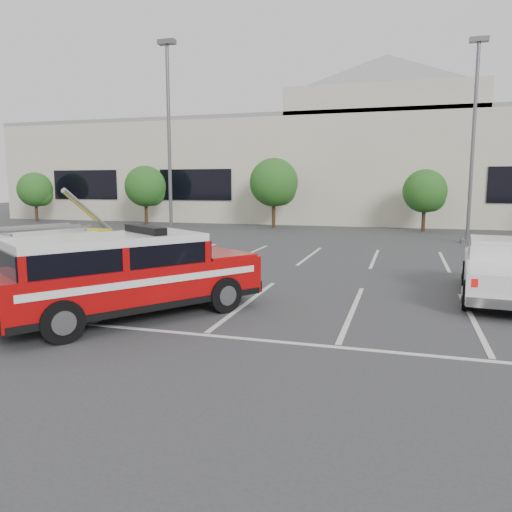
% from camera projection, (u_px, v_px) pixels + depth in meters
% --- Properties ---
extents(ground, '(120.00, 120.00, 0.00)m').
position_uv_depth(ground, '(246.00, 303.00, 12.84)').
color(ground, '#353538').
rests_on(ground, ground).
extents(stall_markings, '(23.00, 15.00, 0.01)m').
position_uv_depth(stall_markings, '(286.00, 273.00, 17.11)').
color(stall_markings, silver).
rests_on(stall_markings, ground).
extents(convention_building, '(60.00, 16.99, 13.20)m').
position_uv_depth(convention_building, '(362.00, 164.00, 42.34)').
color(convention_building, beige).
rests_on(convention_building, ground).
extents(tree_far_left, '(2.77, 2.77, 3.99)m').
position_uv_depth(tree_far_left, '(37.00, 191.00, 40.43)').
color(tree_far_left, '#3F2B19').
rests_on(tree_far_left, ground).
extents(tree_left, '(3.07, 3.07, 4.42)m').
position_uv_depth(tree_left, '(147.00, 188.00, 37.57)').
color(tree_left, '#3F2B19').
rests_on(tree_left, ground).
extents(tree_mid_left, '(3.37, 3.37, 4.85)m').
position_uv_depth(tree_mid_left, '(275.00, 184.00, 34.70)').
color(tree_mid_left, '#3F2B19').
rests_on(tree_mid_left, ground).
extents(tree_mid_right, '(2.77, 2.77, 3.99)m').
position_uv_depth(tree_mid_right, '(426.00, 193.00, 31.95)').
color(tree_mid_right, '#3F2B19').
rests_on(tree_mid_right, ground).
extents(light_pole_left, '(0.90, 0.60, 10.24)m').
position_uv_depth(light_pole_left, '(169.00, 142.00, 25.74)').
color(light_pole_left, '#59595E').
rests_on(light_pole_left, ground).
extents(light_pole_mid, '(0.90, 0.60, 10.24)m').
position_uv_depth(light_pole_mid, '(473.00, 142.00, 25.30)').
color(light_pole_mid, '#59595E').
rests_on(light_pole_mid, ground).
extents(fire_chief_suv, '(5.18, 6.09, 2.09)m').
position_uv_depth(fire_chief_suv, '(127.00, 281.00, 11.39)').
color(fire_chief_suv, '#990708').
rests_on(fire_chief_suv, ground).
extents(white_pickup, '(2.28, 5.30, 1.58)m').
position_uv_depth(white_pickup, '(501.00, 275.00, 13.32)').
color(white_pickup, silver).
rests_on(white_pickup, ground).
extents(ladder_suv, '(3.48, 4.92, 1.81)m').
position_uv_depth(ladder_suv, '(50.00, 262.00, 15.06)').
color(ladder_suv, '#990708').
rests_on(ladder_suv, ground).
extents(utility_rig, '(3.26, 3.55, 2.91)m').
position_uv_depth(utility_rig, '(77.00, 249.00, 19.20)').
color(utility_rig, '#59595E').
rests_on(utility_rig, ground).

